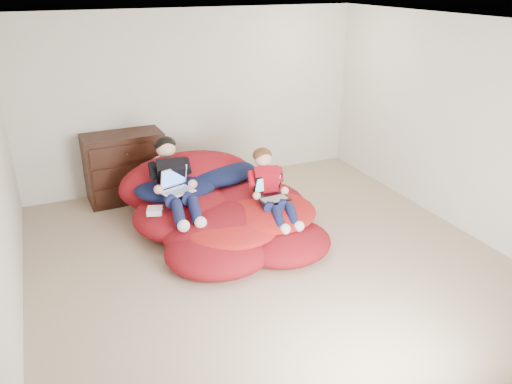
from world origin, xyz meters
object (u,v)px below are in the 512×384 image
Objects in this scene: laptop_black at (271,192)px; dresser at (125,167)px; older_boy at (174,178)px; laptop_white at (176,185)px; younger_boy at (270,186)px; beanbag_pile at (221,211)px.

dresser is at bearing 128.05° from laptop_black.
older_boy is 2.95× the size of laptop_white.
beanbag_pile is at bearing 146.35° from younger_boy.
dresser reaches higher than laptop_white.
beanbag_pile is 0.70m from older_boy.
dresser is at bearing 122.08° from beanbag_pile.
younger_boy is 0.08m from laptop_black.
older_boy is at bearing -72.45° from dresser.
older_boy reaches higher than dresser.
younger_boy is (1.01, -0.54, -0.06)m from older_boy.
older_boy is at bearing 150.47° from laptop_black.
laptop_white is at bearing 156.11° from younger_boy.
laptop_white reaches higher than beanbag_pile.
dresser reaches higher than beanbag_pile.
younger_boy is at bearing -28.40° from older_boy.
dresser is 2.92× the size of laptop_black.
laptop_white is (0.38, -1.30, 0.17)m from dresser.
laptop_white is at bearing 167.52° from beanbag_pile.
dresser reaches higher than laptop_black.
older_boy reaches higher than younger_boy.
dresser is at bearing 106.29° from laptop_white.
younger_boy reaches higher than dresser.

